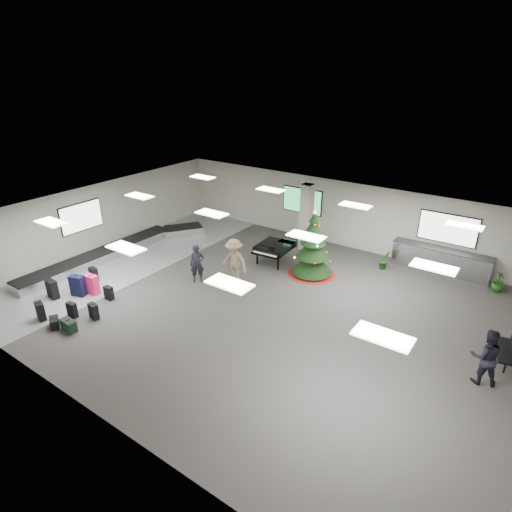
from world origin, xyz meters
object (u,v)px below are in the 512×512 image
Objects in this scene: pink_suitcase at (92,285)px; christmas_tree at (313,252)px; traveler_a at (197,264)px; potted_plant_right at (499,281)px; grand_piano at (274,248)px; baggage_carousel at (119,250)px; traveler_b at (234,262)px; service_counter at (440,260)px; bench at (509,349)px; traveler_bench at (486,357)px; potted_plant_left at (384,260)px.

christmas_tree reaches higher than pink_suitcase.
traveler_a reaches higher than potted_plant_right.
potted_plant_right is (12.92, 9.32, 0.03)m from pink_suitcase.
grand_piano is 9.16m from potted_plant_right.
christmas_tree is at bearing -5.56° from grand_piano.
traveler_b is at bearing 7.90° from baggage_carousel.
grand_piano is at bearing 178.24° from christmas_tree.
potted_plant_right is at bearing 31.10° from traveler_b.
pink_suitcase is (-10.58, -9.77, -0.15)m from service_counter.
service_counter is at bearing 110.47° from bench.
traveler_bench reaches higher than potted_plant_right.
traveler_bench is at bearing 0.41° from baggage_carousel.
traveler_a is (-11.17, -1.39, 0.29)m from bench.
grand_piano is at bearing 20.86° from traveler_a.
traveler_b is 10.46m from potted_plant_right.
service_counter is at bearing 27.67° from baggage_carousel.
traveler_a is 1.53m from traveler_b.
christmas_tree is at bearing 154.63° from bench.
christmas_tree is (-4.41, -3.32, 0.45)m from service_counter.
baggage_carousel is 6.34m from traveler_b.
bench is 1.76× the size of potted_plant_left.
traveler_a is (-1.54, -3.37, 0.08)m from grand_piano.
pink_suitcase is at bearing -135.64° from traveler_b.
traveler_bench is 1.99× the size of potted_plant_right.
potted_plant_right is at bearing 14.06° from grand_piano.
baggage_carousel is 7.35m from grand_piano.
potted_plant_left is at bearing 40.45° from pink_suitcase.
potted_plant_right is at bearing -107.40° from traveler_bench.
pink_suitcase is 12.18m from potted_plant_left.
baggage_carousel is at bearing -157.96° from christmas_tree.
traveler_bench reaches higher than baggage_carousel.
traveler_a reaches higher than bench.
traveler_bench is at bearing -67.47° from service_counter.
pink_suitcase is at bearing -126.62° from grand_piano.
potted_plant_left is (10.77, 5.67, 0.21)m from baggage_carousel.
christmas_tree is 7.89m from traveler_bench.
traveler_b is 9.38m from traveler_bench.
bench is (13.83, 4.52, 0.11)m from pink_suitcase.
traveler_b is (-2.19, -2.55, -0.04)m from christmas_tree.
christmas_tree is 3.30m from potted_plant_left.
christmas_tree reaches higher than potted_plant_right.
traveler_bench is at bearing -49.08° from potted_plant_left.
bench is 6.76m from potted_plant_left.
christmas_tree is at bearing 41.10° from pink_suitcase.
service_counter is 7.17m from grand_piano.
traveler_b is 2.27× the size of potted_plant_left.
traveler_bench is (-0.50, -1.37, 0.35)m from bench.
traveler_b reaches higher than bench.
pink_suitcase is 5.60m from traveler_b.
traveler_b is at bearing 39.29° from pink_suitcase.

